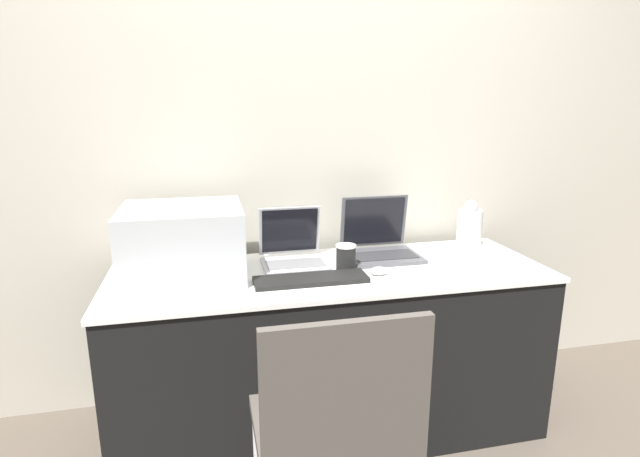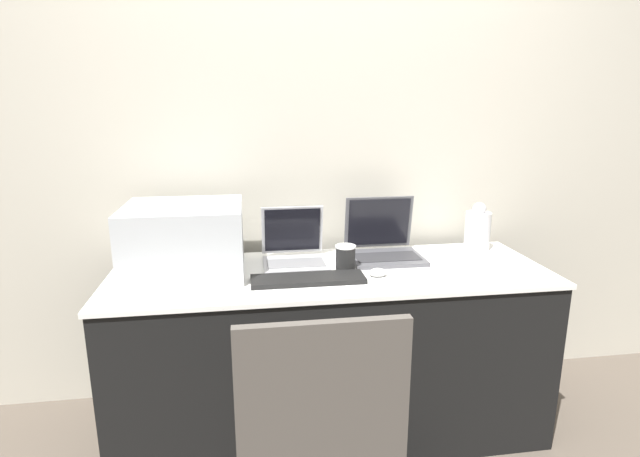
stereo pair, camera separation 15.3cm
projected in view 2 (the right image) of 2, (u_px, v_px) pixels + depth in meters
wall_back at (317, 137)px, 2.42m from camera, size 8.00×0.05×2.60m
table at (331, 351)px, 2.23m from camera, size 1.87×0.64×0.76m
printer at (184, 237)px, 2.08m from camera, size 0.48×0.42×0.29m
laptop_left at (294, 251)px, 2.23m from camera, size 0.28×0.28×0.24m
laptop_right at (383, 244)px, 2.32m from camera, size 0.33×0.30×0.27m
external_keyboard at (308, 279)px, 2.01m from camera, size 0.46×0.13×0.02m
coffee_cup at (345, 258)px, 2.12m from camera, size 0.09×0.09×0.11m
mouse at (378, 272)px, 2.06m from camera, size 0.07×0.05×0.04m
metal_pitcher at (478, 229)px, 2.41m from camera, size 0.12×0.12×0.24m
chair at (318, 420)px, 1.48m from camera, size 0.47×0.40×0.91m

